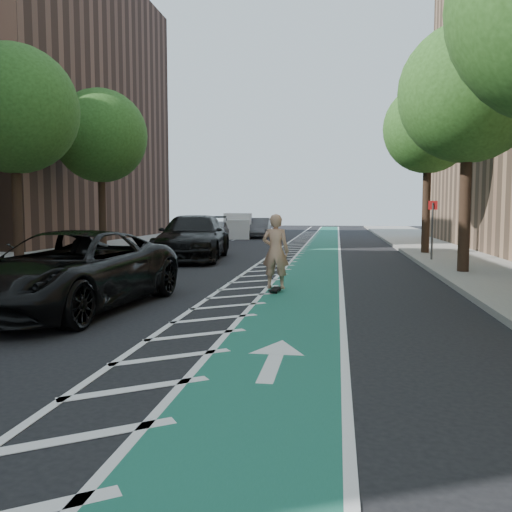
% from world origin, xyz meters
% --- Properties ---
extents(ground, '(120.00, 120.00, 0.00)m').
position_xyz_m(ground, '(0.00, 0.00, 0.00)').
color(ground, black).
rests_on(ground, ground).
extents(bike_lane, '(2.00, 90.00, 0.01)m').
position_xyz_m(bike_lane, '(3.00, 10.00, 0.01)').
color(bike_lane, '#1A5C43').
rests_on(bike_lane, ground).
extents(buffer_strip, '(1.40, 90.00, 0.01)m').
position_xyz_m(buffer_strip, '(1.50, 10.00, 0.01)').
color(buffer_strip, silver).
rests_on(buffer_strip, ground).
extents(sidewalk_right, '(5.00, 90.00, 0.15)m').
position_xyz_m(sidewalk_right, '(9.50, 10.00, 0.07)').
color(sidewalk_right, gray).
rests_on(sidewalk_right, ground).
extents(sidewalk_left, '(5.00, 90.00, 0.15)m').
position_xyz_m(sidewalk_left, '(-9.50, 10.00, 0.07)').
color(sidewalk_left, gray).
rests_on(sidewalk_left, ground).
extents(curb_right, '(0.12, 90.00, 0.16)m').
position_xyz_m(curb_right, '(7.05, 10.00, 0.08)').
color(curb_right, gray).
rests_on(curb_right, ground).
extents(curb_left, '(0.12, 90.00, 0.16)m').
position_xyz_m(curb_left, '(-7.05, 10.00, 0.08)').
color(curb_left, gray).
rests_on(curb_left, ground).
extents(building_left_far, '(14.00, 22.00, 18.00)m').
position_xyz_m(building_left_far, '(-17.50, 24.00, 9.00)').
color(building_left_far, brown).
rests_on(building_left_far, ground).
extents(tree_r_c, '(4.20, 4.20, 7.90)m').
position_xyz_m(tree_r_c, '(7.90, 8.00, 5.77)').
color(tree_r_c, '#382619').
rests_on(tree_r_c, ground).
extents(tree_l_c, '(4.20, 4.20, 7.90)m').
position_xyz_m(tree_l_c, '(-7.90, 8.00, 5.77)').
color(tree_l_c, '#382619').
rests_on(tree_l_c, ground).
extents(tree_r_d, '(4.20, 4.20, 7.90)m').
position_xyz_m(tree_r_d, '(7.90, 16.00, 5.77)').
color(tree_r_d, '#382619').
rests_on(tree_r_d, ground).
extents(tree_l_d, '(4.20, 4.20, 7.90)m').
position_xyz_m(tree_l_d, '(-7.90, 16.00, 5.77)').
color(tree_l_d, '#382619').
rests_on(tree_l_d, ground).
extents(sign_post, '(0.35, 0.08, 2.47)m').
position_xyz_m(sign_post, '(7.60, 12.00, 1.35)').
color(sign_post, '#4C4C4C').
rests_on(sign_post, ground).
extents(skateboard, '(0.28, 0.77, 0.10)m').
position_xyz_m(skateboard, '(2.30, 3.59, 0.08)').
color(skateboard, black).
rests_on(skateboard, ground).
extents(skateboarder, '(0.74, 0.53, 1.94)m').
position_xyz_m(skateboarder, '(2.30, 3.59, 1.07)').
color(skateboarder, tan).
rests_on(skateboarder, skateboard).
extents(suv_near, '(3.37, 6.34, 1.70)m').
position_xyz_m(suv_near, '(-1.77, 0.48, 0.85)').
color(suv_near, black).
rests_on(suv_near, ground).
extents(suv_far, '(3.27, 6.74, 1.89)m').
position_xyz_m(suv_far, '(-2.19, 12.08, 0.94)').
color(suv_far, black).
rests_on(suv_far, ground).
extents(car_silver, '(2.11, 4.20, 1.37)m').
position_xyz_m(car_silver, '(-4.39, 26.91, 0.69)').
color(car_silver, gray).
rests_on(car_silver, ground).
extents(car_grey, '(1.90, 4.60, 1.48)m').
position_xyz_m(car_grey, '(-1.95, 29.88, 0.74)').
color(car_grey, '#515155').
rests_on(car_grey, ground).
extents(box_truck, '(2.52, 4.62, 1.83)m').
position_xyz_m(box_truck, '(-3.45, 29.44, 0.85)').
color(box_truck, silver).
rests_on(box_truck, ground).
extents(barrel_a, '(0.63, 0.63, 0.85)m').
position_xyz_m(barrel_a, '(-3.35, 4.36, 0.40)').
color(barrel_a, '#E1420B').
rests_on(barrel_a, ground).
extents(barrel_b, '(0.73, 0.73, 1.00)m').
position_xyz_m(barrel_b, '(-1.80, 14.00, 0.47)').
color(barrel_b, '#FF630D').
rests_on(barrel_b, ground).
extents(barrel_c, '(0.70, 0.70, 0.95)m').
position_xyz_m(barrel_c, '(-2.40, 14.50, 0.45)').
color(barrel_c, '#E84D0C').
rests_on(barrel_c, ground).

